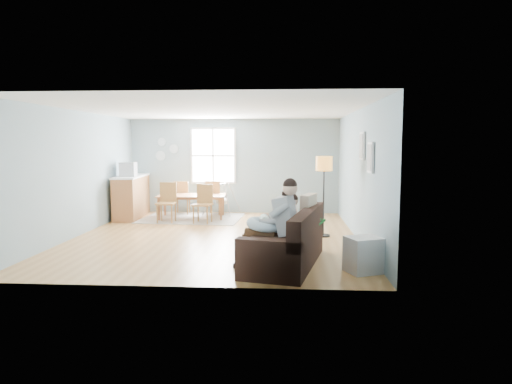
# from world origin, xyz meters

# --- Properties ---
(room) EXTENTS (8.40, 9.40, 3.90)m
(room) POSITION_xyz_m (0.00, 0.00, 2.42)
(room) COLOR #AD773D
(window) EXTENTS (1.32, 0.08, 1.62)m
(window) POSITION_xyz_m (-0.60, 3.46, 1.65)
(window) COLOR silver
(window) RESTS_ON room
(pictures) EXTENTS (0.05, 1.34, 0.74)m
(pictures) POSITION_xyz_m (2.97, -1.05, 1.85)
(pictures) COLOR silver
(pictures) RESTS_ON room
(wall_plates) EXTENTS (0.67, 0.02, 0.66)m
(wall_plates) POSITION_xyz_m (-2.00, 3.47, 1.83)
(wall_plates) COLOR #A3BBC4
(wall_plates) RESTS_ON room
(sofa) EXTENTS (1.43, 2.42, 0.92)m
(sofa) POSITION_xyz_m (1.53, -2.21, 0.32)
(sofa) COLOR black
(sofa) RESTS_ON room
(green_throw) EXTENTS (1.25, 1.17, 0.04)m
(green_throw) POSITION_xyz_m (1.61, -1.46, 0.58)
(green_throw) COLOR #166127
(green_throw) RESTS_ON sofa
(beige_pillow) EXTENTS (0.32, 0.57, 0.55)m
(beige_pillow) POSITION_xyz_m (1.89, -1.69, 0.84)
(beige_pillow) COLOR beige
(beige_pillow) RESTS_ON sofa
(father) EXTENTS (1.07, 0.62, 1.46)m
(father) POSITION_xyz_m (1.32, -2.50, 0.78)
(father) COLOR #969598
(father) RESTS_ON sofa
(nursing_pillow) EXTENTS (0.73, 0.72, 0.24)m
(nursing_pillow) POSITION_xyz_m (1.16, -2.46, 0.71)
(nursing_pillow) COLOR silver
(nursing_pillow) RESTS_ON father
(infant) EXTENTS (0.17, 0.40, 0.15)m
(infant) POSITION_xyz_m (1.16, -2.43, 0.80)
(infant) COLOR silver
(infant) RESTS_ON nursing_pillow
(toddler) EXTENTS (0.62, 0.38, 0.93)m
(toddler) POSITION_xyz_m (1.50, -1.99, 0.78)
(toddler) COLOR silver
(toddler) RESTS_ON sofa
(floor_lamp) EXTENTS (0.35, 0.35, 1.72)m
(floor_lamp) POSITION_xyz_m (2.30, 0.17, 1.43)
(floor_lamp) COLOR black
(floor_lamp) RESTS_ON room
(storage_cube) EXTENTS (0.63, 0.60, 0.55)m
(storage_cube) POSITION_xyz_m (2.69, -2.60, 0.28)
(storage_cube) COLOR white
(storage_cube) RESTS_ON room
(rug) EXTENTS (2.71, 2.12, 0.01)m
(rug) POSITION_xyz_m (-1.01, 2.35, 0.01)
(rug) COLOR #99968C
(rug) RESTS_ON room
(dining_table) EXTENTS (1.86, 1.13, 0.63)m
(dining_table) POSITION_xyz_m (-1.01, 2.35, 0.31)
(dining_table) COLOR #9A5532
(dining_table) RESTS_ON rug
(chair_sw) EXTENTS (0.47, 0.47, 1.01)m
(chair_sw) POSITION_xyz_m (-1.52, 1.74, 0.58)
(chair_sw) COLOR brown
(chair_sw) RESTS_ON rug
(chair_se) EXTENTS (0.50, 0.50, 0.98)m
(chair_se) POSITION_xyz_m (-0.58, 1.68, 0.56)
(chair_se) COLOR brown
(chair_se) RESTS_ON rug
(chair_nw) EXTENTS (0.45, 0.45, 0.95)m
(chair_nw) POSITION_xyz_m (-1.44, 3.02, 0.54)
(chair_nw) COLOR brown
(chair_nw) RESTS_ON rug
(chair_ne) EXTENTS (0.49, 0.49, 0.96)m
(chair_ne) POSITION_xyz_m (-0.52, 2.96, 0.55)
(chair_ne) COLOR brown
(chair_ne) RESTS_ON rug
(counter) EXTENTS (0.77, 2.08, 1.14)m
(counter) POSITION_xyz_m (-2.70, 2.50, 0.58)
(counter) COLOR #9A5532
(counter) RESTS_ON room
(monitor) EXTENTS (0.42, 0.40, 0.37)m
(monitor) POSITION_xyz_m (-2.65, 2.12, 1.32)
(monitor) COLOR #A2A2A7
(monitor) RESTS_ON counter
(baby_swing) EXTENTS (1.05, 1.06, 0.87)m
(baby_swing) POSITION_xyz_m (-0.30, 3.10, 0.39)
(baby_swing) COLOR #A2A2A7
(baby_swing) RESTS_ON room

